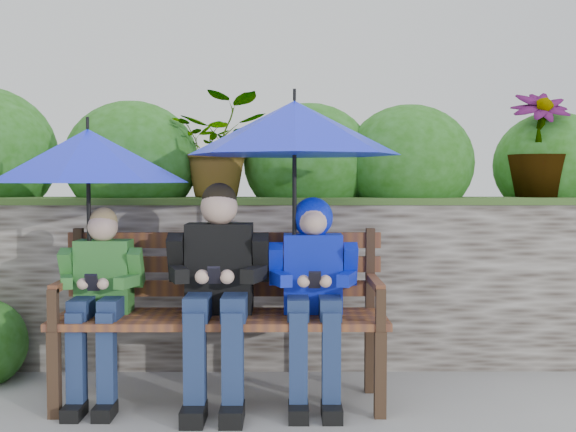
{
  "coord_description": "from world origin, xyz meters",
  "views": [
    {
      "loc": [
        -0.01,
        -3.67,
        1.15
      ],
      "look_at": [
        0.0,
        0.1,
        0.95
      ],
      "focal_mm": 45.0,
      "sensor_mm": 36.0,
      "label": 1
    }
  ],
  "objects_px": {
    "umbrella_left": "(88,156)",
    "umbrella_right": "(294,128)",
    "park_bench": "(222,304)",
    "boy_left": "(100,292)",
    "boy_right": "(313,280)",
    "boy_middle": "(218,282)"
  },
  "relations": [
    {
      "from": "umbrella_left",
      "to": "umbrella_right",
      "type": "bearing_deg",
      "value": 0.57
    },
    {
      "from": "park_bench",
      "to": "boy_left",
      "type": "relative_size",
      "value": 1.67
    },
    {
      "from": "boy_right",
      "to": "park_bench",
      "type": "bearing_deg",
      "value": 172.82
    },
    {
      "from": "boy_left",
      "to": "boy_right",
      "type": "height_order",
      "value": "boy_right"
    },
    {
      "from": "boy_right",
      "to": "umbrella_left",
      "type": "bearing_deg",
      "value": 178.26
    },
    {
      "from": "park_bench",
      "to": "umbrella_left",
      "type": "xyz_separation_m",
      "value": [
        -0.68,
        -0.02,
        0.76
      ]
    },
    {
      "from": "boy_left",
      "to": "umbrella_right",
      "type": "xyz_separation_m",
      "value": [
        0.98,
        0.05,
        0.83
      ]
    },
    {
      "from": "boy_left",
      "to": "umbrella_left",
      "type": "relative_size",
      "value": 0.98
    },
    {
      "from": "park_bench",
      "to": "boy_middle",
      "type": "distance_m",
      "value": 0.15
    },
    {
      "from": "boy_middle",
      "to": "boy_right",
      "type": "relative_size",
      "value": 1.07
    },
    {
      "from": "boy_left",
      "to": "boy_middle",
      "type": "distance_m",
      "value": 0.6
    },
    {
      "from": "boy_middle",
      "to": "umbrella_right",
      "type": "xyz_separation_m",
      "value": [
        0.39,
        0.06,
        0.78
      ]
    },
    {
      "from": "boy_left",
      "to": "boy_middle",
      "type": "height_order",
      "value": "boy_middle"
    },
    {
      "from": "boy_right",
      "to": "boy_middle",
      "type": "bearing_deg",
      "value": -177.67
    },
    {
      "from": "umbrella_right",
      "to": "boy_left",
      "type": "bearing_deg",
      "value": -176.98
    },
    {
      "from": "umbrella_right",
      "to": "boy_right",
      "type": "bearing_deg",
      "value": -25.35
    },
    {
      "from": "boy_right",
      "to": "umbrella_left",
      "type": "relative_size",
      "value": 1.03
    },
    {
      "from": "boy_left",
      "to": "umbrella_right",
      "type": "distance_m",
      "value": 1.29
    },
    {
      "from": "boy_left",
      "to": "boy_middle",
      "type": "relative_size",
      "value": 0.89
    },
    {
      "from": "park_bench",
      "to": "boy_left",
      "type": "xyz_separation_m",
      "value": [
        -0.61,
        -0.07,
        0.07
      ]
    },
    {
      "from": "umbrella_left",
      "to": "boy_left",
      "type": "bearing_deg",
      "value": -33.75
    },
    {
      "from": "boy_middle",
      "to": "umbrella_left",
      "type": "height_order",
      "value": "umbrella_left"
    }
  ]
}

